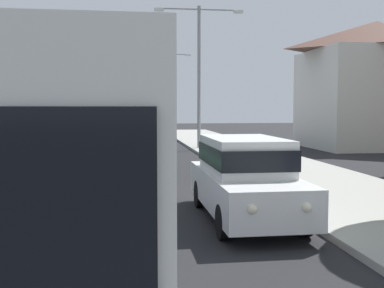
# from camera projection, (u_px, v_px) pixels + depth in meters

# --- Properties ---
(bus_lead) EXTENTS (2.58, 10.91, 3.21)m
(bus_lead) POSITION_uv_depth(u_px,v_px,m) (63.00, 164.00, 7.56)
(bus_lead) COLOR silver
(bus_lead) RESTS_ON ground_plane
(bus_second_in_line) EXTENTS (2.58, 11.50, 3.21)m
(bus_second_in_line) POSITION_uv_depth(u_px,v_px,m) (103.00, 129.00, 20.37)
(bus_second_in_line) COLOR #33724C
(bus_second_in_line) RESTS_ON ground_plane
(bus_middle) EXTENTS (2.58, 12.44, 3.21)m
(bus_middle) POSITION_uv_depth(u_px,v_px,m) (112.00, 120.00, 33.59)
(bus_middle) COLOR #284C8C
(bus_middle) RESTS_ON ground_plane
(bus_fourth_in_line) EXTENTS (2.58, 10.45, 3.21)m
(bus_fourth_in_line) POSITION_uv_depth(u_px,v_px,m) (116.00, 117.00, 46.97)
(bus_fourth_in_line) COLOR silver
(bus_fourth_in_line) RESTS_ON ground_plane
(white_suv) EXTENTS (1.86, 5.04, 1.90)m
(white_suv) POSITION_uv_depth(u_px,v_px,m) (245.00, 175.00, 10.93)
(white_suv) COLOR white
(white_suv) RESTS_ON ground_plane
(streetlamp_mid) EXTENTS (5.37, 0.28, 8.51)m
(streetlamp_mid) POSITION_uv_depth(u_px,v_px,m) (199.00, 63.00, 28.58)
(streetlamp_mid) COLOR gray
(streetlamp_mid) RESTS_ON sidewalk
(streetlamp_far) EXTENTS (5.06, 0.28, 8.33)m
(streetlamp_far) POSITION_uv_depth(u_px,v_px,m) (167.00, 83.00, 50.73)
(streetlamp_far) COLOR gray
(streetlamp_far) RESTS_ON sidewalk
(house_distant_gabled) EXTENTS (8.77, 7.38, 8.07)m
(house_distant_gabled) POSITION_uv_depth(u_px,v_px,m) (375.00, 84.00, 30.29)
(house_distant_gabled) COLOR beige
(house_distant_gabled) RESTS_ON ground_plane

